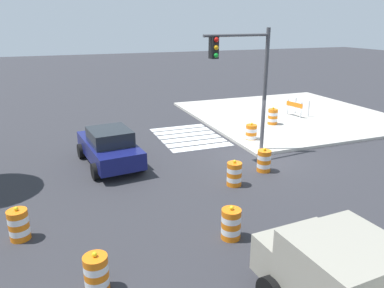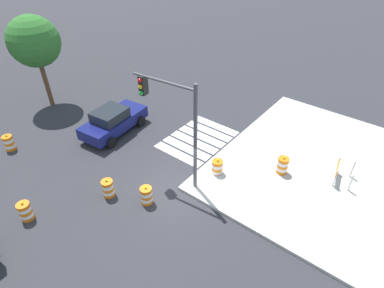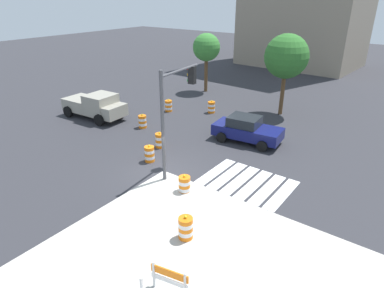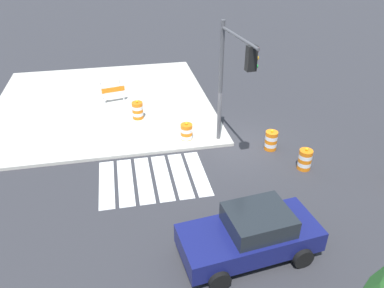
{
  "view_description": "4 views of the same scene",
  "coord_description": "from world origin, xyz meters",
  "px_view_note": "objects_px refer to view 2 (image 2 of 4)",
  "views": [
    {
      "loc": [
        -13.72,
        8.43,
        5.88
      ],
      "look_at": [
        1.1,
        2.74,
        0.61
      ],
      "focal_mm": 34.55,
      "sensor_mm": 36.0,
      "label": 1
    },
    {
      "loc": [
        -8.43,
        -7.49,
        11.09
      ],
      "look_at": [
        1.76,
        0.5,
        1.54
      ],
      "focal_mm": 29.55,
      "sensor_mm": 36.0,
      "label": 2
    },
    {
      "loc": [
        10.55,
        -11.66,
        8.79
      ],
      "look_at": [
        0.44,
        1.92,
        1.12
      ],
      "focal_mm": 31.54,
      "sensor_mm": 36.0,
      "label": 3
    },
    {
      "loc": [
        4.92,
        14.18,
        9.03
      ],
      "look_at": [
        2.13,
        0.57,
        0.7
      ],
      "focal_mm": 34.73,
      "sensor_mm": 36.0,
      "label": 4
    }
  ],
  "objects_px": {
    "sports_car": "(113,121)",
    "construction_barricade": "(340,171)",
    "traffic_barrel_crosswalk_end": "(146,195)",
    "traffic_barrel_far_curb": "(9,143)",
    "traffic_light_pole": "(173,114)",
    "traffic_barrel_lane_center": "(25,211)",
    "traffic_barrel_median_near": "(217,168)",
    "traffic_barrel_on_sidewalk": "(282,165)",
    "street_tree_streetside_near": "(34,42)",
    "traffic_barrel_median_far": "(108,188)"
  },
  "relations": [
    {
      "from": "traffic_barrel_crosswalk_end",
      "to": "sports_car",
      "type": "bearing_deg",
      "value": 62.43
    },
    {
      "from": "traffic_barrel_median_near",
      "to": "traffic_light_pole",
      "type": "relative_size",
      "value": 0.19
    },
    {
      "from": "sports_car",
      "to": "traffic_barrel_on_sidewalk",
      "type": "xyz_separation_m",
      "value": [
        2.72,
        -9.89,
        -0.21
      ]
    },
    {
      "from": "traffic_barrel_crosswalk_end",
      "to": "street_tree_streetside_near",
      "type": "height_order",
      "value": "street_tree_streetside_near"
    },
    {
      "from": "traffic_barrel_lane_center",
      "to": "traffic_light_pole",
      "type": "xyz_separation_m",
      "value": [
        6.0,
        -3.58,
        3.46
      ]
    },
    {
      "from": "traffic_barrel_crosswalk_end",
      "to": "construction_barricade",
      "type": "height_order",
      "value": "construction_barricade"
    },
    {
      "from": "traffic_barrel_crosswalk_end",
      "to": "construction_barricade",
      "type": "relative_size",
      "value": 0.75
    },
    {
      "from": "sports_car",
      "to": "traffic_barrel_median_near",
      "type": "bearing_deg",
      "value": -85.07
    },
    {
      "from": "traffic_barrel_lane_center",
      "to": "traffic_light_pole",
      "type": "distance_m",
      "value": 7.8
    },
    {
      "from": "sports_car",
      "to": "traffic_light_pole",
      "type": "height_order",
      "value": "traffic_light_pole"
    },
    {
      "from": "traffic_barrel_median_far",
      "to": "construction_barricade",
      "type": "relative_size",
      "value": 0.75
    },
    {
      "from": "traffic_barrel_far_curb",
      "to": "traffic_barrel_median_near",
      "type": "bearing_deg",
      "value": -62.47
    },
    {
      "from": "traffic_barrel_crosswalk_end",
      "to": "traffic_barrel_far_curb",
      "type": "height_order",
      "value": "same"
    },
    {
      "from": "traffic_barrel_crosswalk_end",
      "to": "traffic_barrel_median_near",
      "type": "bearing_deg",
      "value": -22.12
    },
    {
      "from": "sports_car",
      "to": "traffic_barrel_crosswalk_end",
      "type": "distance_m",
      "value": 6.54
    },
    {
      "from": "traffic_barrel_median_near",
      "to": "street_tree_streetside_near",
      "type": "distance_m",
      "value": 14.2
    },
    {
      "from": "traffic_barrel_median_far",
      "to": "traffic_light_pole",
      "type": "height_order",
      "value": "traffic_light_pole"
    },
    {
      "from": "traffic_barrel_median_far",
      "to": "traffic_barrel_far_curb",
      "type": "distance_m",
      "value": 7.42
    },
    {
      "from": "traffic_barrel_lane_center",
      "to": "traffic_barrel_on_sidewalk",
      "type": "height_order",
      "value": "traffic_barrel_on_sidewalk"
    },
    {
      "from": "traffic_light_pole",
      "to": "sports_car",
      "type": "bearing_deg",
      "value": 80.32
    },
    {
      "from": "traffic_barrel_crosswalk_end",
      "to": "traffic_barrel_median_near",
      "type": "xyz_separation_m",
      "value": [
        3.65,
        -1.48,
        0.0
      ]
    },
    {
      "from": "traffic_barrel_on_sidewalk",
      "to": "traffic_barrel_far_curb",
      "type": "bearing_deg",
      "value": 119.96
    },
    {
      "from": "traffic_barrel_far_curb",
      "to": "traffic_barrel_lane_center",
      "type": "bearing_deg",
      "value": -110.55
    },
    {
      "from": "traffic_barrel_median_far",
      "to": "traffic_barrel_on_sidewalk",
      "type": "height_order",
      "value": "traffic_barrel_on_sidewalk"
    },
    {
      "from": "traffic_barrel_crosswalk_end",
      "to": "traffic_barrel_median_far",
      "type": "height_order",
      "value": "same"
    },
    {
      "from": "traffic_barrel_on_sidewalk",
      "to": "street_tree_streetside_near",
      "type": "xyz_separation_m",
      "value": [
        -3.1,
        16.21,
        3.84
      ]
    },
    {
      "from": "traffic_barrel_on_sidewalk",
      "to": "street_tree_streetside_near",
      "type": "distance_m",
      "value": 16.94
    },
    {
      "from": "sports_car",
      "to": "traffic_barrel_far_curb",
      "type": "bearing_deg",
      "value": 145.79
    },
    {
      "from": "traffic_barrel_crosswalk_end",
      "to": "construction_barricade",
      "type": "bearing_deg",
      "value": -43.5
    },
    {
      "from": "traffic_barrel_median_near",
      "to": "street_tree_streetside_near",
      "type": "xyz_separation_m",
      "value": [
        -1.01,
        13.6,
        3.99
      ]
    },
    {
      "from": "traffic_barrel_lane_center",
      "to": "traffic_barrel_median_near",
      "type": "bearing_deg",
      "value": -33.24
    },
    {
      "from": "traffic_barrel_median_near",
      "to": "construction_barricade",
      "type": "relative_size",
      "value": 0.75
    },
    {
      "from": "sports_car",
      "to": "traffic_barrel_lane_center",
      "type": "distance_m",
      "value": 7.37
    },
    {
      "from": "sports_car",
      "to": "traffic_barrel_crosswalk_end",
      "type": "bearing_deg",
      "value": -117.57
    },
    {
      "from": "traffic_barrel_far_curb",
      "to": "traffic_light_pole",
      "type": "xyz_separation_m",
      "value": [
        3.9,
        -9.18,
        3.46
      ]
    },
    {
      "from": "traffic_barrel_on_sidewalk",
      "to": "street_tree_streetside_near",
      "type": "relative_size",
      "value": 0.17
    },
    {
      "from": "traffic_barrel_lane_center",
      "to": "traffic_light_pole",
      "type": "height_order",
      "value": "traffic_light_pole"
    },
    {
      "from": "traffic_barrel_median_near",
      "to": "street_tree_streetside_near",
      "type": "relative_size",
      "value": 0.17
    },
    {
      "from": "sports_car",
      "to": "construction_barricade",
      "type": "distance_m",
      "value": 12.99
    },
    {
      "from": "traffic_barrel_crosswalk_end",
      "to": "traffic_barrel_on_sidewalk",
      "type": "bearing_deg",
      "value": -35.52
    },
    {
      "from": "traffic_barrel_median_near",
      "to": "traffic_barrel_on_sidewalk",
      "type": "height_order",
      "value": "traffic_barrel_on_sidewalk"
    },
    {
      "from": "traffic_barrel_crosswalk_end",
      "to": "traffic_barrel_far_curb",
      "type": "relative_size",
      "value": 1.0
    },
    {
      "from": "traffic_barrel_crosswalk_end",
      "to": "traffic_light_pole",
      "type": "relative_size",
      "value": 0.19
    },
    {
      "from": "traffic_barrel_median_near",
      "to": "traffic_barrel_on_sidewalk",
      "type": "distance_m",
      "value": 3.35
    },
    {
      "from": "traffic_barrel_median_near",
      "to": "traffic_barrel_median_far",
      "type": "bearing_deg",
      "value": 143.75
    },
    {
      "from": "traffic_barrel_on_sidewalk",
      "to": "street_tree_streetside_near",
      "type": "bearing_deg",
      "value": 100.83
    },
    {
      "from": "traffic_barrel_median_far",
      "to": "traffic_barrel_far_curb",
      "type": "xyz_separation_m",
      "value": [
        -1.08,
        7.34,
        0.0
      ]
    },
    {
      "from": "traffic_barrel_median_near",
      "to": "traffic_light_pole",
      "type": "height_order",
      "value": "traffic_light_pole"
    },
    {
      "from": "traffic_barrel_lane_center",
      "to": "street_tree_streetside_near",
      "type": "bearing_deg",
      "value": 52.4
    },
    {
      "from": "construction_barricade",
      "to": "street_tree_streetside_near",
      "type": "xyz_separation_m",
      "value": [
        -4.3,
        18.7,
        3.72
      ]
    }
  ]
}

